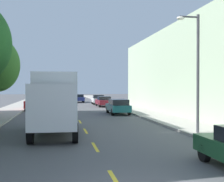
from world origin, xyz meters
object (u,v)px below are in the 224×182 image
(parked_hatchback_white, at_px, (98,99))
(moving_navy_sedan, at_px, (79,98))
(parked_pickup_red, at_px, (35,103))
(street_lamp, at_px, (195,64))
(delivery_box_truck, at_px, (56,100))
(parked_wagon_teal, at_px, (118,106))
(parked_wagon_charcoal, at_px, (42,99))
(parked_sedan_burgundy, at_px, (104,101))

(parked_hatchback_white, xyz_separation_m, moving_navy_sedan, (-2.61, 6.53, -0.01))
(parked_pickup_red, distance_m, parked_hatchback_white, 13.46)
(street_lamp, relative_size, delivery_box_truck, 0.92)
(delivery_box_truck, relative_size, parked_wagon_teal, 1.53)
(parked_wagon_charcoal, xyz_separation_m, moving_navy_sedan, (6.08, 3.74, -0.05))
(street_lamp, relative_size, parked_pickup_red, 1.24)
(parked_sedan_burgundy, bearing_deg, parked_wagon_charcoal, 136.37)
(parked_hatchback_white, height_order, moving_navy_sedan, parked_hatchback_white)
(parked_wagon_charcoal, bearing_deg, delivery_box_truck, -85.57)
(moving_navy_sedan, bearing_deg, parked_pickup_red, -110.39)
(delivery_box_truck, height_order, parked_sedan_burgundy, delivery_box_truck)
(parked_pickup_red, height_order, moving_navy_sedan, parked_pickup_red)
(delivery_box_truck, xyz_separation_m, parked_wagon_charcoal, (-2.48, 32.10, -1.16))
(parked_wagon_charcoal, relative_size, moving_navy_sedan, 1.05)
(parked_pickup_red, height_order, parked_wagon_charcoal, parked_pickup_red)
(street_lamp, relative_size, parked_wagon_teal, 1.41)
(delivery_box_truck, height_order, parked_hatchback_white, delivery_box_truck)
(parked_pickup_red, relative_size, moving_navy_sedan, 1.19)
(parked_sedan_burgundy, relative_size, moving_navy_sedan, 1.01)
(parked_hatchback_white, bearing_deg, parked_pickup_red, -130.90)
(parked_pickup_red, bearing_deg, parked_wagon_teal, -39.42)
(moving_navy_sedan, bearing_deg, street_lamp, -83.71)
(parked_pickup_red, height_order, parked_hatchback_white, parked_pickup_red)
(parked_pickup_red, bearing_deg, parked_sedan_burgundy, 27.31)
(delivery_box_truck, height_order, moving_navy_sedan, delivery_box_truck)
(delivery_box_truck, bearing_deg, parked_hatchback_white, 78.06)
(delivery_box_truck, bearing_deg, street_lamp, -12.77)
(parked_wagon_teal, bearing_deg, parked_sedan_burgundy, 88.66)
(parked_sedan_burgundy, bearing_deg, delivery_box_truck, -104.83)
(parked_wagon_teal, bearing_deg, parked_hatchback_white, 89.39)
(parked_wagon_teal, distance_m, moving_navy_sedan, 23.92)
(street_lamp, xyz_separation_m, parked_wagon_charcoal, (-10.22, 33.85, -3.20))
(parked_wagon_charcoal, distance_m, parked_hatchback_white, 9.12)
(parked_pickup_red, xyz_separation_m, parked_hatchback_white, (8.81, 10.17, -0.07))
(parked_pickup_red, xyz_separation_m, moving_navy_sedan, (6.21, 16.70, -0.08))
(parked_pickup_red, height_order, parked_wagon_teal, parked_pickup_red)
(parked_wagon_teal, relative_size, parked_hatchback_white, 1.17)
(delivery_box_truck, distance_m, parked_pickup_red, 19.35)
(delivery_box_truck, distance_m, parked_hatchback_white, 29.99)
(parked_pickup_red, bearing_deg, parked_wagon_charcoal, 89.42)
(parked_wagon_teal, xyz_separation_m, parked_wagon_charcoal, (-8.50, 20.05, 0.00))
(parked_pickup_red, distance_m, moving_navy_sedan, 17.82)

